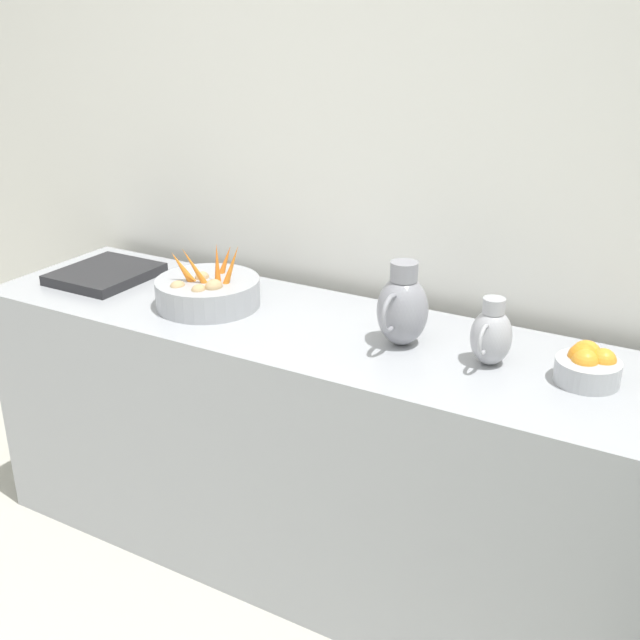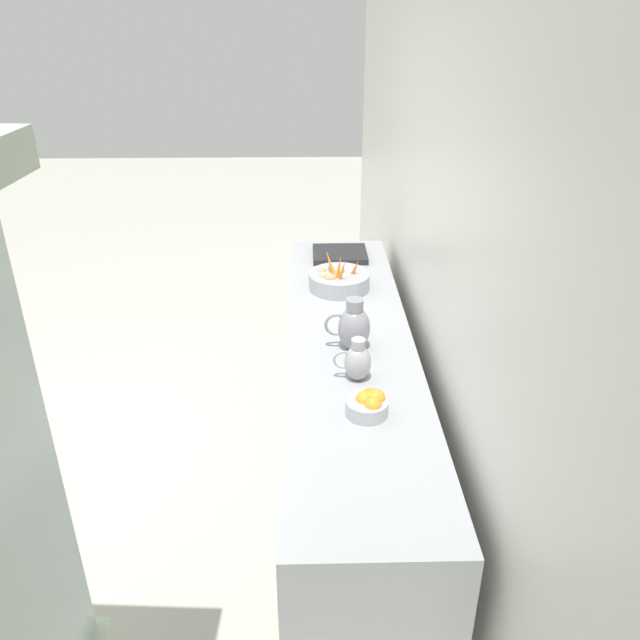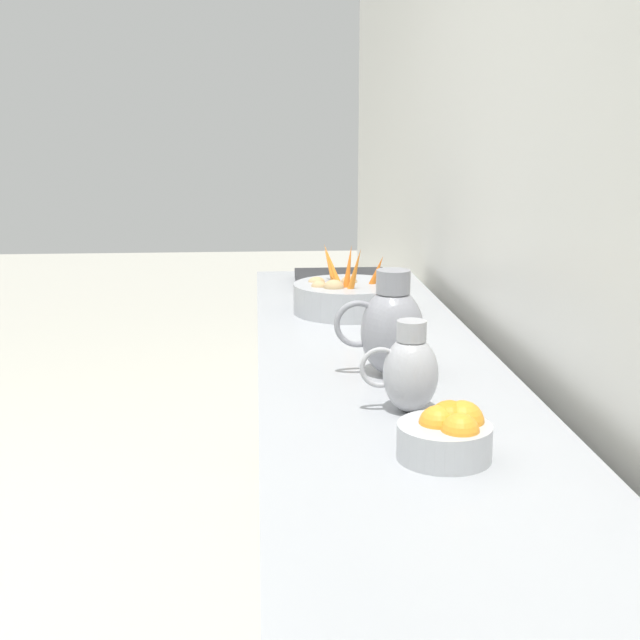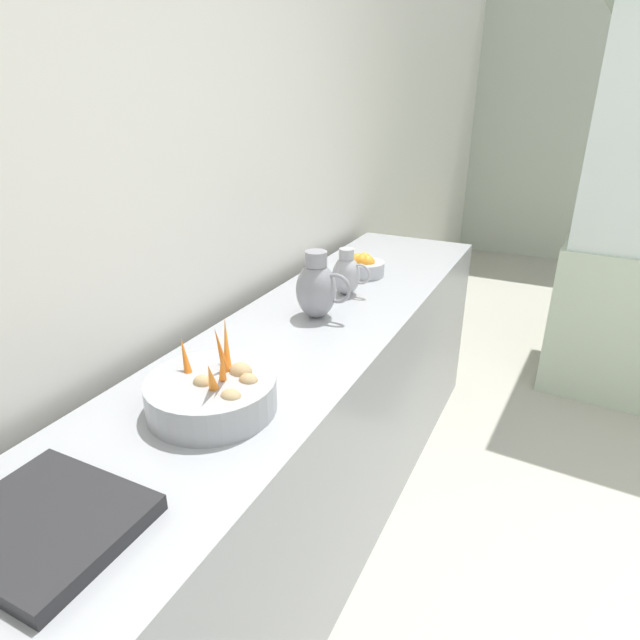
# 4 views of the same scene
# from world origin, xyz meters

# --- Properties ---
(prep_counter) EXTENTS (0.61, 2.73, 0.89)m
(prep_counter) POSITION_xyz_m (-1.53, 0.19, 0.45)
(prep_counter) COLOR #9EA0A5
(prep_counter) RESTS_ON ground_plane
(vegetable_colander) EXTENTS (0.34, 0.34, 0.22)m
(vegetable_colander) POSITION_xyz_m (-1.51, -0.40, 0.94)
(vegetable_colander) COLOR #9EA0A5
(vegetable_colander) RESTS_ON prep_counter
(orange_bowl) EXTENTS (0.17, 0.17, 0.10)m
(orange_bowl) POSITION_xyz_m (-1.57, 0.81, 0.94)
(orange_bowl) COLOR #ADAFB5
(orange_bowl) RESTS_ON prep_counter
(metal_pitcher_tall) EXTENTS (0.21, 0.15, 0.25)m
(metal_pitcher_tall) POSITION_xyz_m (-1.54, 0.28, 1.01)
(metal_pitcher_tall) COLOR gray
(metal_pitcher_tall) RESTS_ON prep_counter
(metal_pitcher_short) EXTENTS (0.16, 0.12, 0.19)m
(metal_pitcher_short) POSITION_xyz_m (-1.54, 0.55, 0.98)
(metal_pitcher_short) COLOR #A3A3A8
(metal_pitcher_short) RESTS_ON prep_counter
(counter_sink_basin) EXTENTS (0.34, 0.30, 0.04)m
(counter_sink_basin) POSITION_xyz_m (-1.54, -0.89, 0.91)
(counter_sink_basin) COLOR #232326
(counter_sink_basin) RESTS_ON prep_counter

